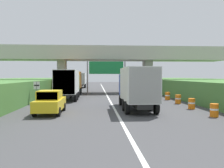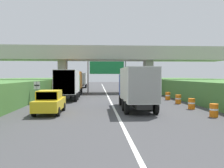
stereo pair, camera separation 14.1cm
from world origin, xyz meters
name	(u,v)px [view 2 (the right image)]	position (x,y,z in m)	size (l,w,h in m)	color
lane_centre_stripe	(108,96)	(0.00, 28.54, 0.00)	(0.20, 97.07, 0.01)	white
overpass_bridge	(106,59)	(0.00, 35.67, 5.69)	(40.00, 4.80, 7.58)	#ADA89E
overhead_highway_sign	(107,70)	(0.00, 32.11, 3.72)	(5.88, 0.18, 5.08)	slate
speed_limit_sign	(37,89)	(-7.40, 20.53, 1.48)	(0.60, 0.08, 2.23)	slate
truck_blue	(136,86)	(1.77, 16.22, 1.93)	(2.44, 7.30, 3.44)	black
truck_white	(82,79)	(-5.22, 51.88, 1.93)	(2.44, 7.30, 3.44)	black
truck_green	(68,83)	(-4.83, 24.48, 1.93)	(2.44, 7.30, 3.44)	black
truck_orange	(74,81)	(-5.08, 32.73, 1.93)	(2.44, 7.30, 3.44)	black
car_yellow	(50,102)	(-4.93, 14.71, 0.86)	(1.86, 4.10, 1.72)	gold
construction_barrel_1	(214,110)	(6.47, 12.54, 0.46)	(0.57, 0.57, 0.90)	orange
construction_barrel_2	(192,104)	(6.46, 16.16, 0.46)	(0.57, 0.57, 0.90)	orange
construction_barrel_3	(178,99)	(6.64, 19.78, 0.46)	(0.57, 0.57, 0.90)	orange
construction_barrel_4	(168,96)	(6.72, 23.40, 0.46)	(0.57, 0.57, 0.90)	orange
construction_barrel_5	(159,94)	(6.71, 27.02, 0.46)	(0.57, 0.57, 0.90)	orange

